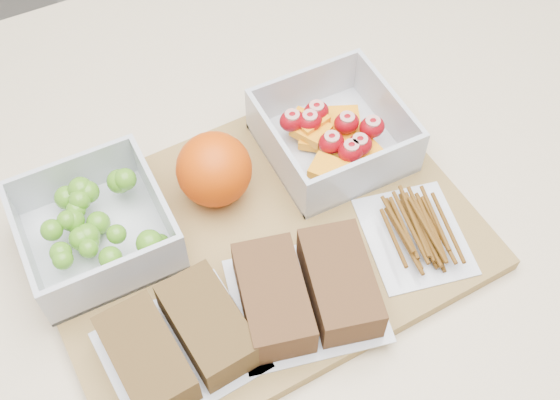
# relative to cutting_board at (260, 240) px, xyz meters

# --- Properties ---
(counter) EXTENTS (1.20, 0.90, 0.90)m
(counter) POSITION_rel_cutting_board_xyz_m (0.03, 0.01, -0.46)
(counter) COLOR beige
(counter) RESTS_ON ground
(cutting_board) EXTENTS (0.43, 0.32, 0.02)m
(cutting_board) POSITION_rel_cutting_board_xyz_m (0.00, 0.00, 0.00)
(cutting_board) COLOR olive
(cutting_board) RESTS_ON counter
(grape_container) EXTENTS (0.14, 0.14, 0.06)m
(grape_container) POSITION_rel_cutting_board_xyz_m (-0.14, 0.07, 0.03)
(grape_container) COLOR silver
(grape_container) RESTS_ON cutting_board
(fruit_container) EXTENTS (0.14, 0.14, 0.06)m
(fruit_container) POSITION_rel_cutting_board_xyz_m (0.12, 0.07, 0.03)
(fruit_container) COLOR silver
(fruit_container) RESTS_ON cutting_board
(orange) EXTENTS (0.08, 0.08, 0.08)m
(orange) POSITION_rel_cutting_board_xyz_m (-0.02, 0.07, 0.05)
(orange) COLOR #E34905
(orange) RESTS_ON cutting_board
(sandwich_bag_left) EXTENTS (0.14, 0.13, 0.04)m
(sandwich_bag_left) POSITION_rel_cutting_board_xyz_m (-0.12, -0.08, 0.03)
(sandwich_bag_left) COLOR silver
(sandwich_bag_left) RESTS_ON cutting_board
(sandwich_bag_center) EXTENTS (0.16, 0.15, 0.04)m
(sandwich_bag_center) POSITION_rel_cutting_board_xyz_m (0.01, -0.08, 0.03)
(sandwich_bag_center) COLOR silver
(sandwich_bag_center) RESTS_ON cutting_board
(pretzel_bag) EXTENTS (0.12, 0.13, 0.03)m
(pretzel_bag) POSITION_rel_cutting_board_xyz_m (0.14, -0.07, 0.02)
(pretzel_bag) COLOR silver
(pretzel_bag) RESTS_ON cutting_board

